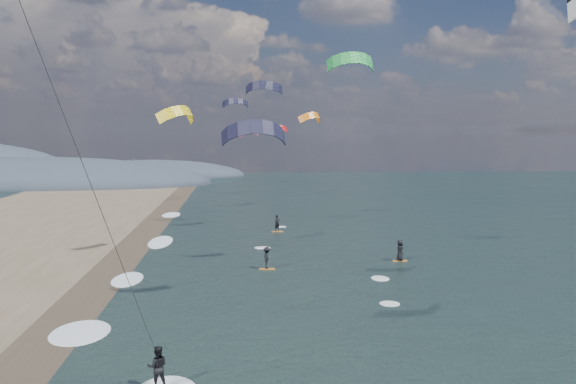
{
  "coord_description": "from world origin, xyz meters",
  "views": [
    {
      "loc": [
        -3.07,
        -15.59,
        9.68
      ],
      "look_at": [
        -1.0,
        12.0,
        7.0
      ],
      "focal_mm": 40.0,
      "sensor_mm": 36.0,
      "label": 1
    }
  ],
  "objects": [
    {
      "name": "wet_sand_strip",
      "position": [
        -12.0,
        10.0,
        0.0
      ],
      "size": [
        3.0,
        240.0,
        0.0
      ],
      "primitive_type": "cube",
      "color": "#382D23",
      "rests_on": "ground"
    },
    {
      "name": "coastal_hills",
      "position": [
        -44.84,
        107.86,
        0.0
      ],
      "size": [
        80.0,
        41.0,
        15.0
      ],
      "color": "#3D4756",
      "rests_on": "ground"
    },
    {
      "name": "kitesurfer_near_b",
      "position": [
        -8.52,
        3.69,
        10.76
      ],
      "size": [
        7.01,
        8.63,
        16.56
      ],
      "color": "orange",
      "rests_on": "ground"
    },
    {
      "name": "far_kitesurfers",
      "position": [
        2.27,
        32.28,
        0.79
      ],
      "size": [
        11.03,
        17.31,
        1.61
      ],
      "color": "orange",
      "rests_on": "ground"
    },
    {
      "name": "bg_kite_field",
      "position": [
        -0.5,
        50.79,
        11.55
      ],
      "size": [
        16.51,
        73.67,
        6.22
      ],
      "color": "yellow",
      "rests_on": "ground"
    },
    {
      "name": "shoreline_surf",
      "position": [
        -10.8,
        14.75,
        0.0
      ],
      "size": [
        2.4,
        79.4,
        0.11
      ],
      "color": "white",
      "rests_on": "ground"
    }
  ]
}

